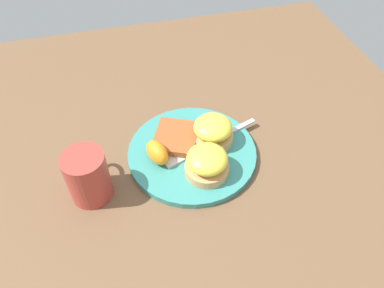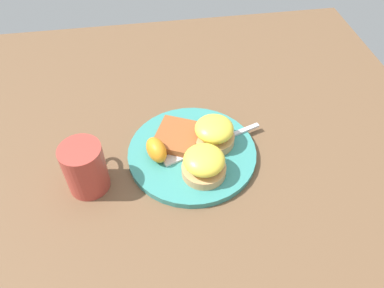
# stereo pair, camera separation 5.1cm
# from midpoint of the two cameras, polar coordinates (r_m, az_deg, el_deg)

# --- Properties ---
(ground_plane) EXTENTS (1.10, 1.10, 0.00)m
(ground_plane) POSITION_cam_midpoint_polar(r_m,az_deg,el_deg) (0.78, -1.88, -1.77)
(ground_plane) COLOR brown
(plate) EXTENTS (0.26, 0.26, 0.01)m
(plate) POSITION_cam_midpoint_polar(r_m,az_deg,el_deg) (0.77, -1.90, -1.43)
(plate) COLOR teal
(plate) RESTS_ON ground_plane
(sandwich_benedict_left) EXTENTS (0.09, 0.09, 0.06)m
(sandwich_benedict_left) POSITION_cam_midpoint_polar(r_m,az_deg,el_deg) (0.71, 0.24, -2.94)
(sandwich_benedict_left) COLOR tan
(sandwich_benedict_left) RESTS_ON plate
(sandwich_benedict_right) EXTENTS (0.09, 0.09, 0.06)m
(sandwich_benedict_right) POSITION_cam_midpoint_polar(r_m,az_deg,el_deg) (0.76, 1.26, 1.92)
(sandwich_benedict_right) COLOR tan
(sandwich_benedict_right) RESTS_ON plate
(hashbrown_patty) EXTENTS (0.12, 0.12, 0.02)m
(hashbrown_patty) POSITION_cam_midpoint_polar(r_m,az_deg,el_deg) (0.78, -4.30, 0.85)
(hashbrown_patty) COLOR #9B5028
(hashbrown_patty) RESTS_ON plate
(orange_wedge) EXTENTS (0.07, 0.05, 0.04)m
(orange_wedge) POSITION_cam_midpoint_polar(r_m,az_deg,el_deg) (0.74, -7.30, -1.37)
(orange_wedge) COLOR orange
(orange_wedge) RESTS_ON plate
(fork) EXTENTS (0.09, 0.22, 0.00)m
(fork) POSITION_cam_midpoint_polar(r_m,az_deg,el_deg) (0.77, 0.19, -0.11)
(fork) COLOR silver
(fork) RESTS_ON plate
(cup) EXTENTS (0.11, 0.08, 0.10)m
(cup) POSITION_cam_midpoint_polar(r_m,az_deg,el_deg) (0.71, -17.64, -4.70)
(cup) COLOR #B23D33
(cup) RESTS_ON ground_plane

